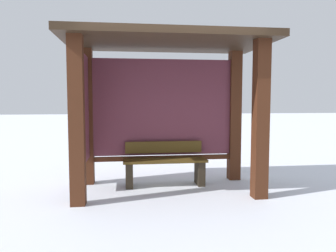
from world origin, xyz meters
TOP-DOWN VIEW (x-y plane):
  - ground_plane at (0.00, 0.00)m, footprint 60.00×60.00m
  - bus_shelter at (-0.08, 0.15)m, footprint 3.16×1.69m
  - bench_left_inside at (0.00, 0.30)m, footprint 1.40×0.41m

SIDE VIEW (x-z plane):
  - ground_plane at x=0.00m, z-range 0.00..0.00m
  - bench_left_inside at x=0.00m, z-range -0.02..0.72m
  - bus_shelter at x=-0.08m, z-range 0.49..2.92m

